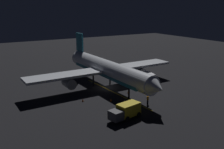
{
  "coord_description": "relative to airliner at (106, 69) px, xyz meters",
  "views": [
    {
      "loc": [
        27.38,
        47.47,
        17.6
      ],
      "look_at": [
        0.0,
        2.0,
        3.5
      ],
      "focal_mm": 41.0,
      "sensor_mm": 36.0,
      "label": 1
    }
  ],
  "objects": [
    {
      "name": "traffic_cone_near_left",
      "position": [
        3.75,
        8.48,
        -3.93
      ],
      "size": [
        0.5,
        0.5,
        0.55
      ],
      "color": "#EA590F",
      "rests_on": "ground_plane"
    },
    {
      "name": "traffic_cone_under_wing",
      "position": [
        8.42,
        5.74,
        -3.93
      ],
      "size": [
        0.5,
        0.5,
        0.55
      ],
      "color": "#EA590F",
      "rests_on": "ground_plane"
    },
    {
      "name": "baggage_truck",
      "position": [
        5.67,
        16.39,
        -2.92
      ],
      "size": [
        5.82,
        3.08,
        2.47
      ],
      "color": "gold",
      "rests_on": "ground_plane"
    },
    {
      "name": "ground_crew_worker",
      "position": [
        -1.38,
        13.2,
        -3.29
      ],
      "size": [
        0.4,
        0.4,
        1.74
      ],
      "color": "black",
      "rests_on": "ground_plane"
    },
    {
      "name": "airliner",
      "position": [
        0.0,
        0.0,
        0.0
      ],
      "size": [
        35.62,
        36.66,
        10.99
      ],
      "color": "silver",
      "rests_on": "ground_plane"
    },
    {
      "name": "ground_plane",
      "position": [
        -0.01,
        0.6,
        -4.28
      ],
      "size": [
        180.0,
        180.0,
        0.2
      ],
      "primitive_type": "cube",
      "color": "black"
    },
    {
      "name": "apron_guide_stripe",
      "position": [
        0.45,
        4.6,
        -4.17
      ],
      "size": [
        1.24,
        23.1,
        0.01
      ],
      "primitive_type": "cube",
      "rotation": [
        0.0,
        0.0,
        0.04
      ],
      "color": "gold",
      "rests_on": "ground_plane"
    },
    {
      "name": "catering_truck",
      "position": [
        -9.84,
        3.18,
        -2.93
      ],
      "size": [
        3.35,
        5.81,
        2.46
      ],
      "color": "silver",
      "rests_on": "ground_plane"
    },
    {
      "name": "traffic_cone_near_right",
      "position": [
        -1.83,
        6.19,
        -3.93
      ],
      "size": [
        0.5,
        0.5,
        0.55
      ],
      "color": "#EA590F",
      "rests_on": "ground_plane"
    }
  ]
}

